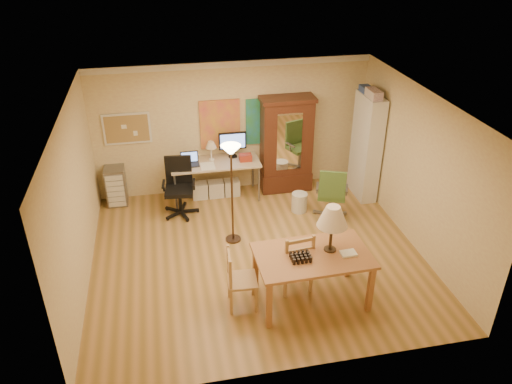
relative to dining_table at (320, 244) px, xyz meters
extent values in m
plane|color=olive|center=(-0.66, 1.24, -0.98)|extent=(5.50, 5.50, 0.00)
cube|color=white|center=(-0.66, 3.70, 1.66)|extent=(5.50, 0.08, 0.12)
cube|color=tan|center=(-2.71, 3.71, 0.52)|extent=(0.90, 0.04, 0.62)
cube|color=gold|center=(-0.91, 3.71, 0.47)|extent=(0.80, 0.04, 1.00)
cube|color=teal|center=(-0.01, 3.71, 0.47)|extent=(0.75, 0.04, 0.95)
cube|color=#9A5432|center=(-0.10, -0.02, -0.18)|extent=(1.68, 1.03, 0.04)
cube|color=#9A5432|center=(-0.84, -0.46, -0.59)|extent=(0.08, 0.08, 0.78)
cube|color=#9A5432|center=(0.66, -0.42, -0.59)|extent=(0.08, 0.08, 0.78)
cube|color=#9A5432|center=(-0.86, 0.38, -0.59)|extent=(0.08, 0.08, 0.78)
cube|color=#9A5432|center=(0.64, 0.42, -0.59)|extent=(0.08, 0.08, 0.78)
cylinder|color=black|center=(0.17, 0.04, -0.15)|extent=(0.18, 0.18, 0.02)
cylinder|color=black|center=(0.17, 0.04, 0.06)|extent=(0.04, 0.04, 0.44)
cone|color=beige|center=(0.17, 0.04, 0.42)|extent=(0.44, 0.44, 0.31)
cube|color=white|center=(0.40, -0.12, -0.14)|extent=(0.22, 0.17, 0.03)
cube|color=black|center=(-0.31, -0.10, -0.11)|extent=(0.31, 0.25, 0.09)
cube|color=tan|center=(-0.28, 0.32, -0.49)|extent=(0.53, 0.51, 0.04)
cube|color=tan|center=(-0.09, 0.54, -0.75)|extent=(0.05, 0.05, 0.47)
cube|color=tan|center=(-0.51, 0.49, -0.75)|extent=(0.05, 0.05, 0.47)
cube|color=tan|center=(-0.05, 0.15, -0.75)|extent=(0.05, 0.05, 0.47)
cube|color=tan|center=(-0.46, 0.10, -0.75)|extent=(0.05, 0.05, 0.47)
cube|color=tan|center=(-0.05, 0.15, -0.22)|extent=(0.05, 0.05, 0.55)
cube|color=tan|center=(-0.46, 0.10, -0.22)|extent=(0.05, 0.05, 0.55)
cube|color=tan|center=(-0.25, 0.12, -0.16)|extent=(0.42, 0.08, 0.05)
cube|color=tan|center=(-1.12, 0.07, -0.53)|extent=(0.45, 0.47, 0.04)
cube|color=tan|center=(-0.95, -0.13, -0.77)|extent=(0.04, 0.04, 0.43)
cube|color=tan|center=(-0.93, 0.25, -0.77)|extent=(0.04, 0.04, 0.43)
cube|color=tan|center=(-1.31, -0.11, -0.77)|extent=(0.04, 0.04, 0.43)
cube|color=tan|center=(-1.29, 0.27, -0.77)|extent=(0.04, 0.04, 0.43)
cube|color=tan|center=(-1.31, -0.11, -0.28)|extent=(0.04, 0.04, 0.50)
cube|color=tan|center=(-1.29, 0.27, -0.28)|extent=(0.04, 0.04, 0.50)
cube|color=tan|center=(-1.30, 0.08, -0.23)|extent=(0.06, 0.38, 0.05)
cylinder|color=#3C2A18|center=(-0.99, 1.77, -0.97)|extent=(0.27, 0.27, 0.03)
cylinder|color=#3C2A18|center=(-0.99, 1.77, -0.10)|extent=(0.04, 0.04, 1.73)
cone|color=#FFE0A5|center=(-0.99, 1.77, 0.78)|extent=(0.33, 0.33, 0.14)
cube|color=tan|center=(-1.08, 3.36, -0.20)|extent=(1.76, 0.77, 0.03)
cylinder|color=slate|center=(-1.91, 3.03, -0.60)|extent=(0.04, 0.04, 0.77)
cylinder|color=slate|center=(-0.26, 3.03, -0.60)|extent=(0.04, 0.04, 0.77)
cylinder|color=slate|center=(-1.91, 3.69, -0.60)|extent=(0.04, 0.04, 0.77)
cylinder|color=slate|center=(-0.26, 3.69, -0.60)|extent=(0.04, 0.04, 0.77)
cube|color=black|center=(-1.58, 3.31, -0.17)|extent=(0.35, 0.24, 0.02)
cube|color=black|center=(-1.58, 3.48, -0.05)|extent=(0.35, 0.06, 0.23)
cube|color=black|center=(-0.70, 3.53, 0.17)|extent=(0.55, 0.04, 0.35)
cone|color=beige|center=(-1.14, 3.47, 0.15)|extent=(0.22, 0.22, 0.13)
cube|color=white|center=(-1.25, 3.20, -0.18)|extent=(0.28, 0.35, 0.01)
cube|color=maroon|center=(-0.48, 3.31, -0.11)|extent=(0.24, 0.18, 0.13)
cube|color=white|center=(-1.41, 3.42, -0.82)|extent=(0.31, 0.26, 0.33)
cube|color=white|center=(-1.08, 3.42, -0.82)|extent=(0.31, 0.26, 0.33)
cube|color=silver|center=(-0.75, 3.42, -0.82)|extent=(0.31, 0.26, 0.33)
cylinder|color=black|center=(-1.84, 2.84, -0.71)|extent=(0.07, 0.07, 0.44)
cube|color=black|center=(-1.84, 2.84, -0.46)|extent=(0.57, 0.55, 0.08)
cube|color=black|center=(-1.82, 3.07, -0.13)|extent=(0.50, 0.11, 0.57)
cube|color=black|center=(-2.13, 2.87, -0.31)|extent=(0.08, 0.33, 0.03)
cube|color=black|center=(-1.56, 2.81, -0.31)|extent=(0.08, 0.33, 0.03)
cylinder|color=slate|center=(0.95, 2.16, -0.72)|extent=(0.06, 0.06, 0.42)
cube|color=#3D602B|center=(0.95, 2.16, -0.48)|extent=(0.64, 0.62, 0.07)
cube|color=#3D602B|center=(0.87, 1.95, -0.17)|extent=(0.47, 0.21, 0.54)
cube|color=slate|center=(1.21, 2.07, -0.34)|extent=(0.15, 0.31, 0.03)
cube|color=slate|center=(0.70, 2.26, -0.34)|extent=(0.15, 0.31, 0.03)
cube|color=slate|center=(-3.06, 3.54, -0.60)|extent=(0.39, 0.44, 0.77)
cube|color=silver|center=(-3.06, 3.31, -0.60)|extent=(0.33, 0.02, 0.66)
cube|color=#34170E|center=(0.40, 3.48, -0.02)|extent=(1.01, 0.46, 1.93)
cube|color=#34170E|center=(0.40, 3.48, -0.78)|extent=(1.05, 0.50, 0.39)
cube|color=white|center=(0.40, 3.25, 0.17)|extent=(0.51, 0.01, 1.20)
cube|color=#34170E|center=(0.40, 3.48, 0.97)|extent=(1.09, 0.51, 0.07)
cube|color=white|center=(1.89, 2.92, 0.08)|extent=(0.32, 0.85, 2.12)
cube|color=#993333|center=(1.84, 2.76, -0.48)|extent=(0.19, 0.42, 0.25)
cube|color=#334C99|center=(1.84, 3.13, 0.78)|extent=(0.19, 0.30, 0.21)
cylinder|color=silver|center=(0.44, 2.51, -0.79)|extent=(0.31, 0.31, 0.38)
camera|label=1|loc=(-2.04, -5.56, 4.09)|focal=35.00mm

